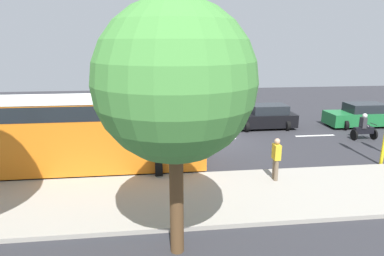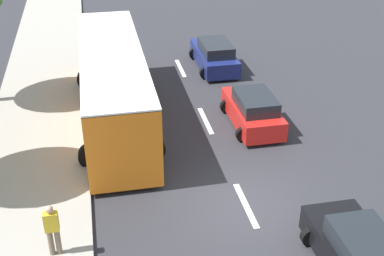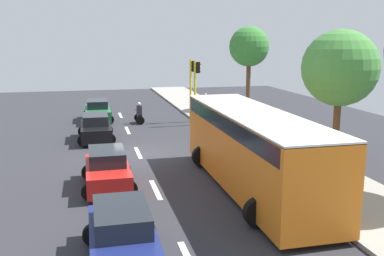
{
  "view_description": "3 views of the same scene",
  "coord_description": "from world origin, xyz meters",
  "px_view_note": "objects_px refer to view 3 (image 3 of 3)",
  "views": [
    {
      "loc": [
        17.3,
        -3.35,
        5.44
      ],
      "look_at": [
        1.88,
        -1.56,
        1.22
      ],
      "focal_mm": 30.06,
      "sensor_mm": 36.0,
      "label": 1
    },
    {
      "loc": [
        4.42,
        12.85,
        10.43
      ],
      "look_at": [
        1.04,
        -3.83,
        0.94
      ],
      "focal_mm": 47.81,
      "sensor_mm": 36.0,
      "label": 2
    },
    {
      "loc": [
        -2.53,
        -22.88,
        5.99
      ],
      "look_at": [
        2.55,
        -1.63,
        1.55
      ],
      "focal_mm": 41.65,
      "sensor_mm": 36.0,
      "label": 3
    }
  ],
  "objects_px": {
    "car_red": "(108,170)",
    "street_tree_center": "(340,68)",
    "car_dark_blue": "(123,239)",
    "traffic_light_corner": "(196,83)",
    "traffic_light_midblock": "(192,81)",
    "car_green": "(98,111)",
    "street_tree_north": "(249,47)",
    "city_bus": "(252,145)",
    "pedestrian_by_tree": "(239,124)",
    "motorcycle": "(139,114)",
    "pedestrian_near_signal": "(205,103)",
    "car_black": "(96,129)"
  },
  "relations": [
    {
      "from": "car_black",
      "to": "car_dark_blue",
      "type": "relative_size",
      "value": 0.95
    },
    {
      "from": "car_dark_blue",
      "to": "pedestrian_by_tree",
      "type": "bearing_deg",
      "value": 58.85
    },
    {
      "from": "motorcycle",
      "to": "pedestrian_by_tree",
      "type": "bearing_deg",
      "value": -54.9
    },
    {
      "from": "city_bus",
      "to": "pedestrian_by_tree",
      "type": "relative_size",
      "value": 6.51
    },
    {
      "from": "car_green",
      "to": "traffic_light_midblock",
      "type": "height_order",
      "value": "traffic_light_midblock"
    },
    {
      "from": "motorcycle",
      "to": "pedestrian_near_signal",
      "type": "xyz_separation_m",
      "value": [
        5.28,
        1.45,
        0.42
      ]
    },
    {
      "from": "car_black",
      "to": "traffic_light_corner",
      "type": "relative_size",
      "value": 0.88
    },
    {
      "from": "car_red",
      "to": "street_tree_center",
      "type": "xyz_separation_m",
      "value": [
        11.68,
        2.31,
        3.79
      ]
    },
    {
      "from": "car_green",
      "to": "street_tree_north",
      "type": "relative_size",
      "value": 0.61
    },
    {
      "from": "car_red",
      "to": "street_tree_center",
      "type": "bearing_deg",
      "value": 11.2
    },
    {
      "from": "traffic_light_midblock",
      "to": "street_tree_center",
      "type": "bearing_deg",
      "value": -65.39
    },
    {
      "from": "motorcycle",
      "to": "pedestrian_by_tree",
      "type": "height_order",
      "value": "pedestrian_by_tree"
    },
    {
      "from": "city_bus",
      "to": "motorcycle",
      "type": "bearing_deg",
      "value": 100.13
    },
    {
      "from": "pedestrian_by_tree",
      "to": "traffic_light_midblock",
      "type": "relative_size",
      "value": 0.38
    },
    {
      "from": "pedestrian_by_tree",
      "to": "street_tree_center",
      "type": "xyz_separation_m",
      "value": [
        3.81,
        -4.13,
        3.44
      ]
    },
    {
      "from": "city_bus",
      "to": "pedestrian_near_signal",
      "type": "xyz_separation_m",
      "value": [
        2.57,
        16.59,
        -0.79
      ]
    },
    {
      "from": "pedestrian_by_tree",
      "to": "traffic_light_corner",
      "type": "distance_m",
      "value": 5.92
    },
    {
      "from": "car_dark_blue",
      "to": "traffic_light_midblock",
      "type": "distance_m",
      "value": 20.9
    },
    {
      "from": "car_black",
      "to": "car_red",
      "type": "height_order",
      "value": "same"
    },
    {
      "from": "city_bus",
      "to": "motorcycle",
      "type": "height_order",
      "value": "city_bus"
    },
    {
      "from": "car_green",
      "to": "street_tree_center",
      "type": "xyz_separation_m",
      "value": [
        11.63,
        -12.86,
        3.78
      ]
    },
    {
      "from": "traffic_light_midblock",
      "to": "car_dark_blue",
      "type": "bearing_deg",
      "value": -108.54
    },
    {
      "from": "traffic_light_corner",
      "to": "traffic_light_midblock",
      "type": "bearing_deg",
      "value": 90.0
    },
    {
      "from": "traffic_light_midblock",
      "to": "street_tree_center",
      "type": "distance_m",
      "value": 12.11
    },
    {
      "from": "traffic_light_corner",
      "to": "street_tree_center",
      "type": "bearing_deg",
      "value": -62.52
    },
    {
      "from": "traffic_light_midblock",
      "to": "street_tree_center",
      "type": "xyz_separation_m",
      "value": [
        5.0,
        -10.92,
        1.56
      ]
    },
    {
      "from": "city_bus",
      "to": "street_tree_north",
      "type": "distance_m",
      "value": 20.21
    },
    {
      "from": "car_dark_blue",
      "to": "street_tree_north",
      "type": "xyz_separation_m",
      "value": [
        12.34,
        23.58,
        4.54
      ]
    },
    {
      "from": "car_red",
      "to": "street_tree_north",
      "type": "distance_m",
      "value": 21.62
    },
    {
      "from": "city_bus",
      "to": "street_tree_center",
      "type": "xyz_separation_m",
      "value": [
        6.08,
        3.93,
        2.65
      ]
    },
    {
      "from": "car_dark_blue",
      "to": "street_tree_center",
      "type": "height_order",
      "value": "street_tree_center"
    },
    {
      "from": "city_bus",
      "to": "pedestrian_by_tree",
      "type": "xyz_separation_m",
      "value": [
        2.28,
        8.05,
        -0.79
      ]
    },
    {
      "from": "car_green",
      "to": "pedestrian_by_tree",
      "type": "xyz_separation_m",
      "value": [
        7.83,
        -8.73,
        0.35
      ]
    },
    {
      "from": "pedestrian_near_signal",
      "to": "traffic_light_corner",
      "type": "xyz_separation_m",
      "value": [
        -1.49,
        -3.04,
        1.87
      ]
    },
    {
      "from": "car_green",
      "to": "pedestrian_by_tree",
      "type": "bearing_deg",
      "value": -48.12
    },
    {
      "from": "traffic_light_corner",
      "to": "street_tree_north",
      "type": "relative_size",
      "value": 0.65
    },
    {
      "from": "city_bus",
      "to": "traffic_light_corner",
      "type": "relative_size",
      "value": 2.44
    },
    {
      "from": "city_bus",
      "to": "pedestrian_by_tree",
      "type": "distance_m",
      "value": 8.41
    },
    {
      "from": "city_bus",
      "to": "traffic_light_corner",
      "type": "height_order",
      "value": "traffic_light_corner"
    },
    {
      "from": "traffic_light_corner",
      "to": "traffic_light_midblock",
      "type": "relative_size",
      "value": 1.0
    },
    {
      "from": "pedestrian_near_signal",
      "to": "car_green",
      "type": "bearing_deg",
      "value": 178.6
    },
    {
      "from": "traffic_light_corner",
      "to": "pedestrian_near_signal",
      "type": "bearing_deg",
      "value": 63.89
    },
    {
      "from": "pedestrian_near_signal",
      "to": "traffic_light_corner",
      "type": "height_order",
      "value": "traffic_light_corner"
    },
    {
      "from": "car_green",
      "to": "car_black",
      "type": "distance_m",
      "value": 6.39
    },
    {
      "from": "car_black",
      "to": "car_dark_blue",
      "type": "xyz_separation_m",
      "value": [
        0.31,
        -15.26,
        0.0
      ]
    },
    {
      "from": "street_tree_center",
      "to": "city_bus",
      "type": "bearing_deg",
      "value": -147.15
    },
    {
      "from": "car_dark_blue",
      "to": "motorcycle",
      "type": "relative_size",
      "value": 2.74
    },
    {
      "from": "car_black",
      "to": "car_red",
      "type": "xyz_separation_m",
      "value": [
        0.24,
        -8.79,
        -0.0
      ]
    },
    {
      "from": "pedestrian_near_signal",
      "to": "street_tree_center",
      "type": "distance_m",
      "value": 13.58
    },
    {
      "from": "car_dark_blue",
      "to": "traffic_light_corner",
      "type": "bearing_deg",
      "value": 70.24
    }
  ]
}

